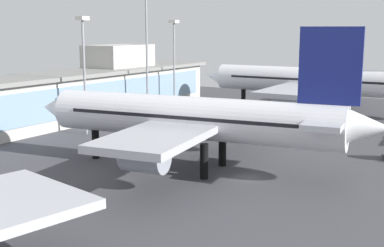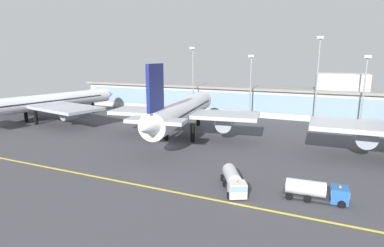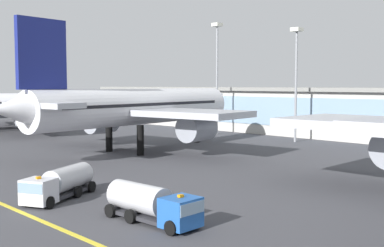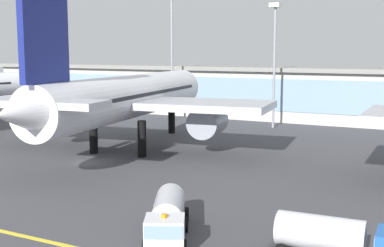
% 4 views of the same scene
% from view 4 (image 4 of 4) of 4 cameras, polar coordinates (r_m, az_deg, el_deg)
% --- Properties ---
extents(ground_plane, '(180.00, 180.00, 0.00)m').
position_cam_4_polar(ground_plane, '(63.82, -11.36, -4.24)').
color(ground_plane, '#424247').
extents(terminal_building, '(127.71, 14.00, 15.45)m').
position_cam_4_polar(terminal_building, '(105.77, 7.00, 3.75)').
color(terminal_building, beige).
rests_on(terminal_building, ground).
extents(airliner_near_right, '(39.19, 50.97, 19.45)m').
position_cam_4_polar(airliner_near_right, '(69.37, -7.15, 2.79)').
color(airliner_near_right, black).
rests_on(airliner_near_right, ground).
extents(fuel_tanker_truck, '(6.29, 9.16, 2.90)m').
position_cam_4_polar(fuel_tanker_truck, '(37.73, -2.72, -10.32)').
color(fuel_tanker_truck, black).
rests_on(fuel_tanker_truck, ground).
extents(baggage_tug_near, '(9.17, 3.34, 2.90)m').
position_cam_4_polar(baggage_tug_near, '(34.87, 16.63, -12.23)').
color(baggage_tug_near, black).
rests_on(baggage_tug_near, ground).
extents(apron_light_mast_west, '(1.80, 1.80, 24.13)m').
position_cam_4_polar(apron_light_mast_west, '(99.78, -2.23, 9.37)').
color(apron_light_mast_west, gray).
rests_on(apron_light_mast_west, ground).
extents(apron_light_mast_far_east, '(1.80, 1.80, 21.40)m').
position_cam_4_polar(apron_light_mast_far_east, '(90.94, 9.09, 8.45)').
color(apron_light_mast_far_east, gray).
rests_on(apron_light_mast_far_east, ground).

